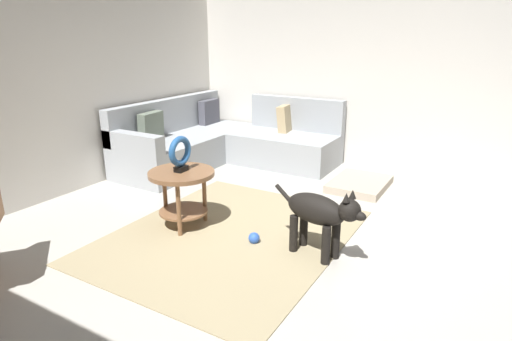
# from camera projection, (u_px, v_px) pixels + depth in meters

# --- Properties ---
(ground_plane) EXTENTS (6.00, 6.00, 0.10)m
(ground_plane) POSITION_uv_depth(u_px,v_px,m) (293.00, 269.00, 3.36)
(ground_plane) COLOR #B7B2A8
(wall_back) EXTENTS (6.00, 0.12, 2.70)m
(wall_back) POSITION_uv_depth(u_px,v_px,m) (36.00, 72.00, 4.34)
(wall_back) COLOR silver
(wall_back) RESTS_ON ground_plane
(wall_right) EXTENTS (0.12, 6.00, 2.70)m
(wall_right) POSITION_uv_depth(u_px,v_px,m) (397.00, 65.00, 5.35)
(wall_right) COLOR silver
(wall_right) RESTS_ON ground_plane
(area_rug) EXTENTS (2.30, 1.90, 0.01)m
(area_rug) POSITION_uv_depth(u_px,v_px,m) (229.00, 236.00, 3.80)
(area_rug) COLOR tan
(area_rug) RESTS_ON ground_plane
(sectional_couch) EXTENTS (2.20, 2.25, 0.88)m
(sectional_couch) POSITION_uv_depth(u_px,v_px,m) (224.00, 143.00, 5.86)
(sectional_couch) COLOR #9EA3A8
(sectional_couch) RESTS_ON ground_plane
(side_table) EXTENTS (0.60, 0.60, 0.54)m
(side_table) POSITION_uv_depth(u_px,v_px,m) (182.00, 184.00, 3.88)
(side_table) COLOR brown
(side_table) RESTS_ON ground_plane
(torus_sculpture) EXTENTS (0.28, 0.08, 0.33)m
(torus_sculpture) POSITION_uv_depth(u_px,v_px,m) (180.00, 153.00, 3.79)
(torus_sculpture) COLOR black
(torus_sculpture) RESTS_ON side_table
(dog_bed_mat) EXTENTS (0.80, 0.60, 0.09)m
(dog_bed_mat) POSITION_uv_depth(u_px,v_px,m) (360.00, 184.00, 4.99)
(dog_bed_mat) COLOR #B2A38E
(dog_bed_mat) RESTS_ON ground_plane
(dog) EXTENTS (0.32, 0.84, 0.63)m
(dog) POSITION_uv_depth(u_px,v_px,m) (320.00, 213.00, 3.34)
(dog) COLOR black
(dog) RESTS_ON ground_plane
(dog_toy_ball) EXTENTS (0.10, 0.10, 0.10)m
(dog_toy_ball) POSITION_uv_depth(u_px,v_px,m) (254.00, 238.00, 3.66)
(dog_toy_ball) COLOR blue
(dog_toy_ball) RESTS_ON ground_plane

